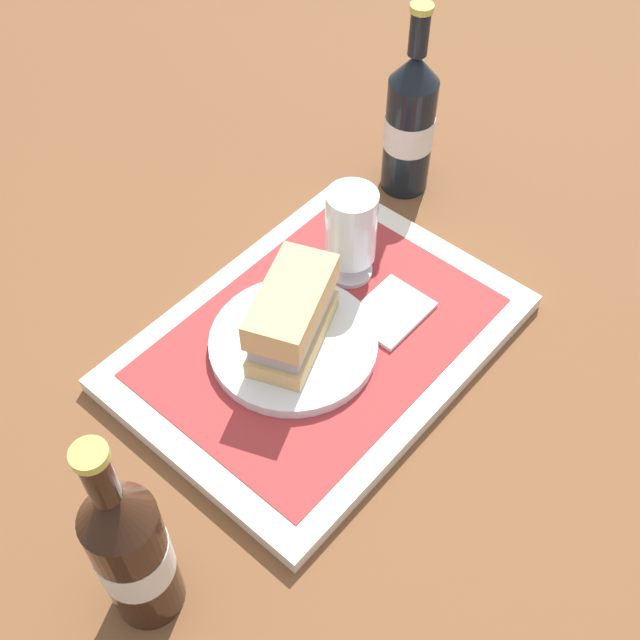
% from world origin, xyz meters
% --- Properties ---
extents(ground_plane, '(3.00, 3.00, 0.00)m').
position_xyz_m(ground_plane, '(0.00, 0.00, 0.00)').
color(ground_plane, brown).
extents(tray, '(0.44, 0.32, 0.02)m').
position_xyz_m(tray, '(0.00, 0.00, 0.01)').
color(tray, beige).
rests_on(tray, ground_plane).
extents(placemat, '(0.38, 0.27, 0.00)m').
position_xyz_m(placemat, '(0.00, 0.00, 0.02)').
color(placemat, '#9E2D2D').
rests_on(placemat, tray).
extents(plate, '(0.19, 0.19, 0.01)m').
position_xyz_m(plate, '(-0.03, 0.01, 0.03)').
color(plate, white).
rests_on(plate, placemat).
extents(sandwich, '(0.14, 0.11, 0.08)m').
position_xyz_m(sandwich, '(-0.03, 0.01, 0.08)').
color(sandwich, tan).
rests_on(sandwich, plate).
extents(beer_glass, '(0.06, 0.06, 0.12)m').
position_xyz_m(beer_glass, '(0.10, 0.04, 0.09)').
color(beer_glass, silver).
rests_on(beer_glass, placemat).
extents(napkin_folded, '(0.09, 0.07, 0.01)m').
position_xyz_m(napkin_folded, '(0.08, -0.04, 0.02)').
color(napkin_folded, white).
rests_on(napkin_folded, placemat).
extents(beer_bottle, '(0.07, 0.07, 0.27)m').
position_xyz_m(beer_bottle, '(0.29, 0.10, 0.10)').
color(beer_bottle, black).
rests_on(beer_bottle, ground_plane).
extents(second_bottle, '(0.07, 0.07, 0.27)m').
position_xyz_m(second_bottle, '(-0.32, -0.07, 0.10)').
color(second_bottle, black).
rests_on(second_bottle, ground_plane).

